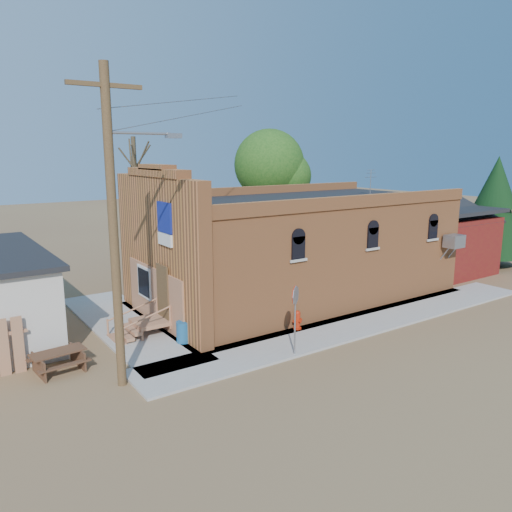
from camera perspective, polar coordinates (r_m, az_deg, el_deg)
ground at (r=18.79m, az=10.93°, el=-9.30°), size 120.00×120.00×0.00m
sidewalk_south at (r=20.39m, az=12.12°, el=-7.54°), size 19.00×2.20×0.08m
sidewalk_west at (r=20.39m, az=-14.54°, el=-7.66°), size 2.60×10.00×0.08m
brick_bar at (r=23.15m, az=4.37°, el=0.90°), size 16.40×7.97×6.30m
red_shed at (r=30.25m, az=19.11°, el=2.70°), size 5.40×6.40×4.30m
utility_pole at (r=14.27m, az=-15.82°, el=3.62°), size 3.12×0.26×9.00m
tree_bare_near at (r=27.00m, az=-13.72°, el=9.88°), size 2.80×2.80×7.65m
tree_leafy at (r=31.76m, az=1.53°, el=10.38°), size 4.40×4.40×8.15m
evergreen_tree at (r=32.60m, az=25.63°, el=5.36°), size 3.60×3.60×6.50m
fire_hydrant at (r=19.17m, az=4.76°, el=-7.29°), size 0.42×0.41×0.73m
stop_sign at (r=16.45m, az=4.51°, el=-5.23°), size 0.54×0.43×2.35m
trash_barrel at (r=18.02m, az=-8.30°, el=-8.58°), size 0.65×0.65×0.76m
picnic_table at (r=16.92m, az=-21.65°, el=-10.79°), size 1.70×1.34×0.66m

